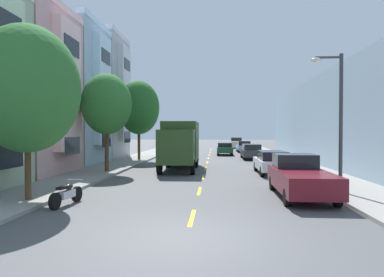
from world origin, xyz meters
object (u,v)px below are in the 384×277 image
Objects in this scene: street_tree_second at (107,104)px; parked_pickup_burgundy at (300,177)px; parked_wagon_white at (272,162)px; parked_pickup_champagne at (237,143)px; delivery_box_truck at (180,143)px; parked_motorcycle at (67,194)px; parked_wagon_charcoal at (251,151)px; parked_pickup_navy at (182,145)px; parked_suv_silver at (173,146)px; street_lamp at (337,111)px; street_tree_third at (139,108)px; parked_pickup_black at (185,143)px; moving_forest_sedan at (225,149)px; street_tree_nearest at (27,89)px; parked_hatchback_sky at (244,147)px.

street_tree_second reaches higher than parked_pickup_burgundy.
parked_wagon_white is 0.88× the size of parked_pickup_champagne.
delivery_box_truck is 13.05m from parked_motorcycle.
street_tree_second is at bearing -130.44° from parked_wagon_charcoal.
parked_pickup_navy reaches higher than parked_wagon_white.
parked_suv_silver is at bearing 98.67° from delivery_box_truck.
street_tree_second is at bearing 149.96° from street_lamp.
street_tree_third is 19.55m from parked_pickup_navy.
parked_suv_silver reaches higher than parked_wagon_charcoal.
parked_suv_silver is 18.82m from parked_pickup_champagne.
street_tree_third reaches higher than parked_pickup_champagne.
street_lamp is 1.26× the size of parked_wagon_white.
moving_forest_sedan is at bearing -71.18° from parked_pickup_black.
moving_forest_sedan reaches higher than parked_motorcycle.
street_tree_nearest is 1.12× the size of street_lamp.
parked_wagon_white is (10.74, 0.23, -3.73)m from street_tree_second.
street_tree_second is at bearing -113.79° from moving_forest_sedan.
street_lamp is 26.21m from moving_forest_sedan.
moving_forest_sedan is at bearing 73.82° from street_tree_nearest.
parked_pickup_champagne is at bearing 77.04° from street_tree_nearest.
street_tree_third is at bearing -126.99° from parked_hatchback_sky.
parked_pickup_burgundy is 9.34m from parked_motorcycle.
street_lamp is at bearing 11.60° from street_tree_nearest.
delivery_box_truck is 1.60× the size of parked_wagon_white.
street_tree_third is 20.70m from parked_pickup_burgundy.
parked_hatchback_sky is (8.89, 4.13, -0.23)m from parked_suv_silver.
parked_wagon_white is (10.74, 9.89, -3.56)m from street_tree_nearest.
parked_motorcycle is (-9.09, -10.21, -0.39)m from parked_wagon_white.
parked_suv_silver is at bearing 107.57° from parked_pickup_burgundy.
street_tree_second is at bearing -90.00° from street_tree_third.
street_tree_nearest reaches higher than parked_wagon_charcoal.
parked_pickup_champagne is at bearing 90.14° from parked_wagon_white.
parked_suv_silver is 1.20× the size of parked_hatchback_sky.
parked_pickup_navy is at bearing 152.27° from parked_hatchback_sky.
parked_pickup_black is (-0.00, 16.97, -0.16)m from parked_suv_silver.
street_tree_nearest reaches higher than parked_suv_silver.
street_tree_third is at bearing -164.99° from parked_wagon_charcoal.
parked_hatchback_sky is at bearing 92.71° from street_lamp.
parked_pickup_burgundy is (10.67, 2.07, -3.53)m from street_tree_nearest.
parked_motorcycle is (1.65, -9.98, -4.12)m from street_tree_second.
parked_wagon_white is 23.84m from parked_hatchback_sky.
parked_suv_silver reaches higher than parked_wagon_white.
parked_pickup_champagne is (10.65, 36.63, -3.71)m from street_tree_second.
parked_suv_silver is at bearing 89.41° from parked_motorcycle.
parked_wagon_white is at bearing -89.69° from parked_wagon_charcoal.
parked_hatchback_sky is 0.90× the size of moving_forest_sedan.
street_lamp is 43.88m from parked_pickup_champagne.
street_tree_nearest reaches higher than parked_wagon_white.
parked_pickup_black is 1.18× the size of moving_forest_sedan.
parked_pickup_navy is at bearing 85.72° from street_tree_second.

